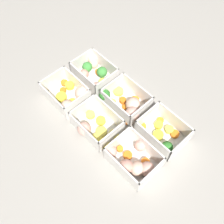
# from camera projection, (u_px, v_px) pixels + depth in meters

# --- Properties ---
(ground_plane) EXTENTS (4.00, 4.00, 0.00)m
(ground_plane) POSITION_uv_depth(u_px,v_px,m) (112.00, 116.00, 0.91)
(ground_plane) COLOR gray
(container_near_left) EXTENTS (0.15, 0.11, 0.07)m
(container_near_left) POSITION_uv_depth(u_px,v_px,m) (163.00, 134.00, 0.85)
(container_near_left) COLOR silver
(container_near_left) RESTS_ON ground_plane
(container_near_center) EXTENTS (0.17, 0.12, 0.07)m
(container_near_center) POSITION_uv_depth(u_px,v_px,m) (126.00, 104.00, 0.91)
(container_near_center) COLOR silver
(container_near_center) RESTS_ON ground_plane
(container_near_right) EXTENTS (0.17, 0.14, 0.07)m
(container_near_right) POSITION_uv_depth(u_px,v_px,m) (94.00, 72.00, 0.99)
(container_near_right) COLOR silver
(container_near_right) RESTS_ON ground_plane
(container_far_left) EXTENTS (0.17, 0.13, 0.07)m
(container_far_left) POSITION_uv_depth(u_px,v_px,m) (134.00, 161.00, 0.80)
(container_far_left) COLOR silver
(container_far_left) RESTS_ON ground_plane
(container_far_center) EXTENTS (0.16, 0.13, 0.07)m
(container_far_center) POSITION_uv_depth(u_px,v_px,m) (95.00, 127.00, 0.86)
(container_far_center) COLOR silver
(container_far_center) RESTS_ON ground_plane
(container_far_right) EXTENTS (0.16, 0.14, 0.07)m
(container_far_right) POSITION_uv_depth(u_px,v_px,m) (70.00, 95.00, 0.93)
(container_far_right) COLOR silver
(container_far_right) RESTS_ON ground_plane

